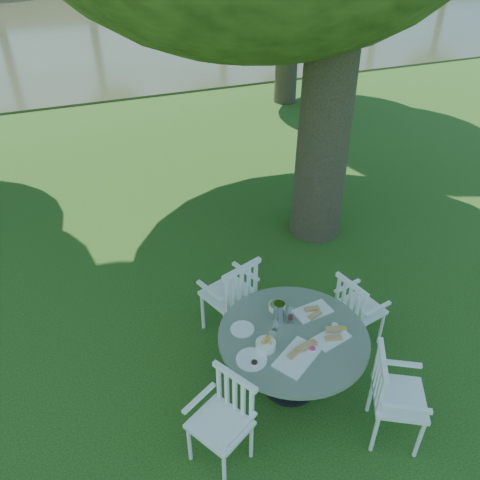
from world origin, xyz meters
The scene contains 8 objects.
ground centered at (0.00, 0.00, 0.00)m, with size 140.00×140.00×0.00m, color #14390C.
table centered at (-0.09, -1.31, 0.58)m, with size 1.44×1.44×0.72m.
chair_ne centered at (0.83, -1.03, 0.52)m, with size 0.49×0.52×0.89m.
chair_nw centered at (-0.32, -0.39, 0.60)m, with size 0.64×0.62×1.02m.
chair_sw centered at (-0.95, -1.73, 0.53)m, with size 0.59×0.60×0.91m.
chair_se centered at (0.43, -2.11, 0.56)m, with size 0.64×0.65×0.96m.
tableware centered at (-0.17, -1.25, 0.76)m, with size 1.16×0.97×0.22m.
river centered at (0.00, 23.00, 0.00)m, with size 100.00×28.00×0.12m, color #343B23.
Camera 1 is at (-1.81, -4.05, 3.92)m, focal length 35.00 mm.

